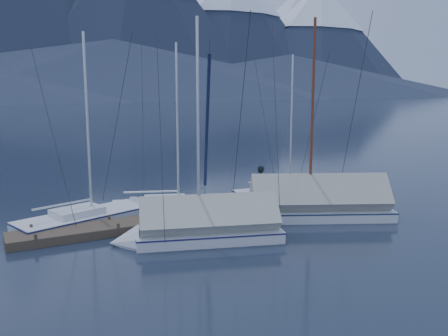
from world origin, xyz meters
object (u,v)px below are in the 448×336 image
Objects in this scene: sailboat_covered_near at (306,207)px; sailboat_open_left at (101,216)px; sailboat_open_mid at (188,207)px; sailboat_covered_far at (196,230)px; person at (261,185)px; sailboat_open_right at (297,193)px.

sailboat_open_left is at bearing 154.14° from sailboat_covered_near.
sailboat_open_mid is 0.89× the size of sailboat_covered_near.
sailboat_open_left is 0.92× the size of sailboat_covered_near.
sailboat_covered_far is 4.94× the size of person.
sailboat_open_mid is 1.04× the size of sailboat_open_right.
sailboat_open_mid is 4.59m from sailboat_covered_far.
sailboat_open_left is at bearing 68.09° from person.
sailboat_covered_near is at bearing 7.29° from sailboat_covered_far.
sailboat_open_mid is at bearing -177.96° from sailboat_open_right.
sailboat_open_mid is at bearing 70.04° from sailboat_covered_far.
sailboat_open_right is 4.47× the size of person.
sailboat_covered_far is at bearing -150.47° from sailboat_open_right.
sailboat_covered_near reaches higher than sailboat_open_left.
sailboat_open_left is at bearing 117.41° from sailboat_covered_far.
sailboat_open_right reaches higher than person.
sailboat_open_mid is 6.44m from sailboat_open_right.
sailboat_open_right is at bearing -66.08° from person.
sailboat_open_left is 9.04m from sailboat_covered_near.
sailboat_open_mid reaches higher than person.
person is (-3.48, -1.94, 1.11)m from sailboat_open_right.
sailboat_open_right is 9.20m from sailboat_covered_far.
person is at bearing 122.50° from sailboat_covered_near.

